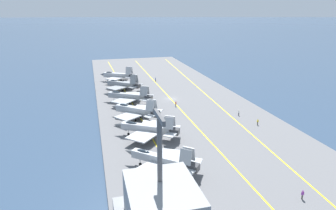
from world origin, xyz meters
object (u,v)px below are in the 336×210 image
at_px(parked_jet_second, 147,128).
at_px(crew_purple_vest, 303,194).
at_px(crew_red_vest, 176,104).
at_px(crew_blue_vest, 156,79).
at_px(parked_jet_fourth, 128,96).
at_px(parked_jet_third, 135,110).
at_px(parked_jet_sixth, 118,75).
at_px(crew_yellow_vest, 258,122).
at_px(parked_jet_fifth, 122,84).
at_px(parked_jet_nearest, 162,160).
at_px(crew_white_vest, 239,112).

relative_size(parked_jet_second, crew_purple_vest, 9.74).
relative_size(crew_red_vest, crew_blue_vest, 1.01).
bearing_deg(parked_jet_fourth, parked_jet_second, -178.10).
xyz_separation_m(parked_jet_fourth, crew_blue_vest, (27.83, -15.35, -1.50)).
bearing_deg(parked_jet_second, crew_purple_vest, -146.82).
xyz_separation_m(parked_jet_third, parked_jet_sixth, (46.66, 0.48, 0.16)).
height_order(parked_jet_sixth, crew_blue_vest, parked_jet_sixth).
distance_m(crew_yellow_vest, crew_blue_vest, 58.25).
bearing_deg(crew_yellow_vest, parked_jet_fifth, 34.93).
relative_size(parked_jet_nearest, crew_purple_vest, 8.75).
bearing_deg(parked_jet_sixth, parked_jet_second, -178.68).
height_order(parked_jet_third, crew_white_vest, parked_jet_third).
distance_m(parked_jet_second, parked_jet_third, 13.39).
xyz_separation_m(parked_jet_second, crew_yellow_vest, (0.59, -30.44, -1.50)).
bearing_deg(parked_jet_second, parked_jet_third, 3.86).
xyz_separation_m(parked_jet_third, parked_jet_fourth, (15.40, 0.05, -0.19)).
distance_m(crew_white_vest, crew_red_vest, 20.11).
xyz_separation_m(parked_jet_fourth, parked_jet_sixth, (31.26, 0.43, 0.35)).
bearing_deg(parked_jet_sixth, crew_purple_vest, -166.65).
bearing_deg(crew_yellow_vest, crew_white_vest, 9.76).
xyz_separation_m(parked_jet_fifth, crew_purple_vest, (-76.41, -21.14, -1.55)).
distance_m(parked_jet_sixth, crew_red_vest, 41.42).
xyz_separation_m(crew_white_vest, crew_yellow_vest, (-8.15, -1.40, -0.06)).
relative_size(parked_jet_third, parked_jet_sixth, 0.92).
height_order(parked_jet_nearest, parked_jet_fourth, parked_jet_fourth).
xyz_separation_m(parked_jet_nearest, parked_jet_sixth, (76.37, 1.05, 0.26)).
bearing_deg(parked_jet_third, crew_purple_vest, -154.51).
xyz_separation_m(parked_jet_fourth, crew_red_vest, (-7.40, -14.32, -1.49)).
xyz_separation_m(crew_white_vest, crew_red_vest, (12.61, 15.67, -0.01)).
xyz_separation_m(parked_jet_nearest, parked_jet_second, (16.35, -0.34, -0.12)).
bearing_deg(parked_jet_fourth, parked_jet_fifth, 0.01).
bearing_deg(parked_jet_nearest, parked_jet_sixth, 0.79).
xyz_separation_m(crew_purple_vest, crew_red_vest, (52.22, 6.81, 0.05)).
xyz_separation_m(parked_jet_second, crew_blue_vest, (56.59, -14.40, -1.47)).
height_order(parked_jet_fourth, crew_blue_vest, parked_jet_fourth).
height_order(crew_white_vest, crew_yellow_vest, crew_white_vest).
height_order(parked_jet_nearest, crew_purple_vest, parked_jet_nearest).
xyz_separation_m(parked_jet_second, crew_white_vest, (8.75, -29.04, -1.44)).
relative_size(parked_jet_nearest, crew_white_vest, 8.22).
height_order(crew_white_vest, crew_red_vest, crew_white_vest).
bearing_deg(parked_jet_fifth, crew_purple_vest, -164.54).
height_order(parked_jet_fifth, crew_purple_vest, parked_jet_fifth).
bearing_deg(crew_white_vest, parked_jet_third, 81.24).
relative_size(crew_purple_vest, crew_yellow_vest, 1.00).
bearing_deg(crew_red_vest, parked_jet_fifth, 30.64).
distance_m(crew_purple_vest, crew_yellow_vest, 33.08).
distance_m(crew_white_vest, crew_purple_vest, 40.58).
bearing_deg(parked_jet_sixth, crew_red_vest, -159.11).
bearing_deg(parked_jet_fourth, crew_yellow_vest, -131.90).
bearing_deg(crew_white_vest, parked_jet_sixth, 30.68).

